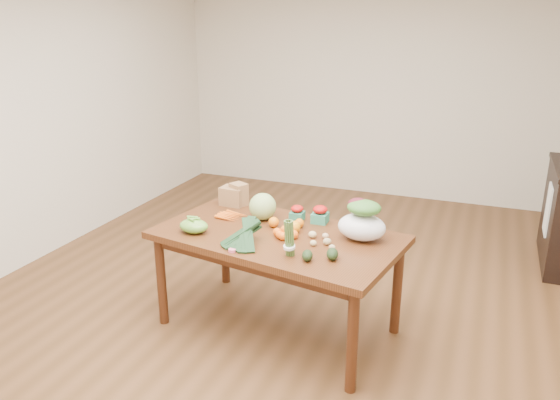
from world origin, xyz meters
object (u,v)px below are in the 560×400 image
at_px(dining_table, 277,282).
at_px(mandarin_cluster, 285,232).
at_px(cabbage, 263,207).
at_px(paper_bag, 233,194).
at_px(salad_bag, 362,222).
at_px(asparagus_bundle, 289,238).
at_px(kale_bunch, 241,235).

height_order(dining_table, mandarin_cluster, mandarin_cluster).
bearing_deg(dining_table, cabbage, 142.39).
xyz_separation_m(dining_table, paper_bag, (-0.56, 0.45, 0.47)).
distance_m(cabbage, salad_bag, 0.79).
bearing_deg(asparagus_bundle, paper_bag, 145.09).
bearing_deg(salad_bag, dining_table, -168.38).
relative_size(cabbage, mandarin_cluster, 1.14).
distance_m(dining_table, asparagus_bundle, 0.63).
height_order(asparagus_bundle, salad_bag, salad_bag).
relative_size(cabbage, kale_bunch, 0.51).
height_order(paper_bag, kale_bunch, paper_bag).
distance_m(paper_bag, salad_bag, 1.18).
bearing_deg(mandarin_cluster, paper_bag, 142.17).
distance_m(mandarin_cluster, asparagus_bundle, 0.31).
xyz_separation_m(paper_bag, salad_bag, (1.14, -0.33, 0.04)).
relative_size(dining_table, kale_bunch, 4.24).
bearing_deg(mandarin_cluster, dining_table, 146.25).
height_order(cabbage, asparagus_bundle, asparagus_bundle).
bearing_deg(paper_bag, cabbage, -31.59).
bearing_deg(paper_bag, salad_bag, -16.08).
xyz_separation_m(mandarin_cluster, salad_bag, (0.50, 0.17, 0.08)).
xyz_separation_m(mandarin_cluster, kale_bunch, (-0.22, -0.24, 0.03)).
bearing_deg(kale_bunch, salad_bag, 39.80).
bearing_deg(dining_table, mandarin_cluster, -23.90).
bearing_deg(dining_table, salad_bag, 21.48).
height_order(dining_table, asparagus_bundle, asparagus_bundle).
xyz_separation_m(cabbage, mandarin_cluster, (0.29, -0.28, -0.05)).
bearing_deg(salad_bag, paper_bag, 163.92).
relative_size(asparagus_bundle, salad_bag, 0.76).
xyz_separation_m(dining_table, kale_bunch, (-0.14, -0.29, 0.45)).
relative_size(cabbage, asparagus_bundle, 0.82).
distance_m(paper_bag, asparagus_bundle, 1.09).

